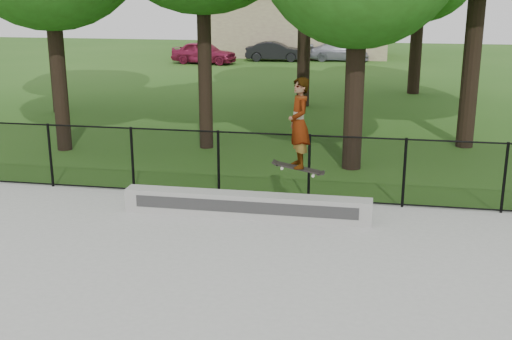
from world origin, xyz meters
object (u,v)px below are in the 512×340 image
object	(u,v)px
car_a	(204,53)
car_b	(275,51)
skater_airborne	(299,125)
car_c	(339,52)
grind_ledge	(246,205)

from	to	relation	value
car_a	car_b	distance (m)	4.71
car_a	skater_airborne	distance (m)	28.66
car_b	skater_airborne	distance (m)	29.89
car_b	skater_airborne	world-z (taller)	skater_airborne
car_a	car_c	xyz separation A→B (m)	(8.15, 3.16, -0.12)
car_c	skater_airborne	distance (m)	30.34
grind_ledge	skater_airborne	distance (m)	2.05
car_c	car_a	bearing A→B (deg)	105.98
car_b	skater_airborne	bearing A→B (deg)	-173.41
car_a	car_c	distance (m)	8.74
car_c	skater_airborne	world-z (taller)	skater_airborne
grind_ledge	car_c	world-z (taller)	car_c
car_b	grind_ledge	bearing A→B (deg)	-175.39
grind_ledge	car_a	xyz separation A→B (m)	(-8.08, 26.93, 0.38)
car_a	skater_airborne	xyz separation A→B (m)	(9.15, -27.13, 1.36)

